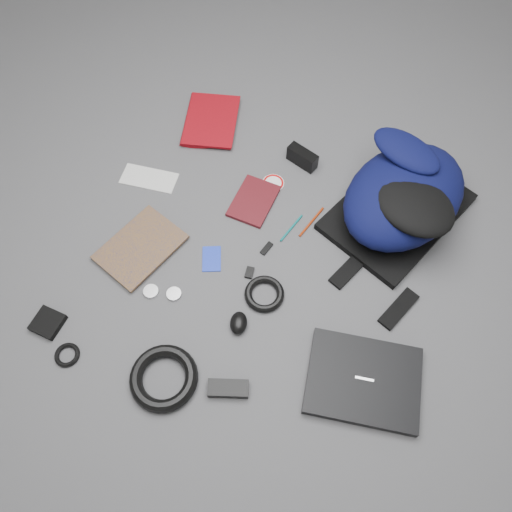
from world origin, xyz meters
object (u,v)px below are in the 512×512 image
(textbook_red, at_px, (186,119))
(comic_book, at_px, (120,231))
(dvd_case, at_px, (254,201))
(pouch, at_px, (48,323))
(mouse, at_px, (239,323))
(power_brick, at_px, (228,388))
(laptop, at_px, (363,380))
(backpack, at_px, (404,196))
(compact_camera, at_px, (302,158))

(textbook_red, bearing_deg, comic_book, -104.20)
(dvd_case, relative_size, pouch, 2.17)
(textbook_red, xyz_separation_m, mouse, (0.49, -0.68, 0.00))
(mouse, distance_m, power_brick, 0.19)
(comic_book, xyz_separation_m, power_brick, (0.53, -0.35, 0.00))
(pouch, bearing_deg, comic_book, 82.11)
(laptop, distance_m, dvd_case, 0.69)
(pouch, bearing_deg, mouse, 20.71)
(backpack, bearing_deg, textbook_red, -165.43)
(compact_camera, height_order, power_brick, compact_camera)
(laptop, distance_m, power_brick, 0.38)
(dvd_case, bearing_deg, comic_book, -140.46)
(comic_book, distance_m, dvd_case, 0.45)
(comic_book, height_order, dvd_case, comic_book)
(comic_book, distance_m, pouch, 0.36)
(comic_book, bearing_deg, dvd_case, 55.66)
(backpack, bearing_deg, compact_camera, -171.05)
(compact_camera, relative_size, mouse, 1.55)
(dvd_case, bearing_deg, textbook_red, 148.88)
(laptop, xyz_separation_m, comic_book, (-0.88, 0.19, -0.01))
(power_brick, height_order, pouch, power_brick)
(backpack, relative_size, textbook_red, 2.00)
(backpack, relative_size, dvd_case, 2.85)
(comic_book, bearing_deg, mouse, 0.82)
(laptop, bearing_deg, power_brick, -164.99)
(laptop, distance_m, mouse, 0.39)
(pouch, bearing_deg, dvd_case, 56.74)
(laptop, xyz_separation_m, dvd_case, (-0.51, 0.46, -0.01))
(dvd_case, bearing_deg, power_brick, -72.32)
(laptop, distance_m, comic_book, 0.90)
(backpack, distance_m, laptop, 0.60)
(comic_book, bearing_deg, textbook_red, 109.59)
(backpack, height_order, mouse, backpack)
(mouse, bearing_deg, power_brick, -92.56)
(comic_book, bearing_deg, pouch, -78.91)
(textbook_red, xyz_separation_m, comic_book, (0.01, -0.52, -0.00))
(dvd_case, bearing_deg, backpack, 18.34)
(backpack, xyz_separation_m, compact_camera, (-0.37, 0.09, -0.08))
(comic_book, relative_size, pouch, 3.15)
(comic_book, relative_size, compact_camera, 2.35)
(mouse, height_order, power_brick, mouse)
(compact_camera, distance_m, pouch, 0.99)
(textbook_red, bearing_deg, compact_camera, -18.54)
(comic_book, xyz_separation_m, dvd_case, (0.36, 0.27, -0.00))
(laptop, height_order, dvd_case, laptop)
(textbook_red, relative_size, comic_book, 0.98)
(backpack, distance_m, dvd_case, 0.49)
(dvd_case, distance_m, power_brick, 0.64)
(textbook_red, bearing_deg, laptop, -53.72)
(compact_camera, relative_size, pouch, 1.34)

